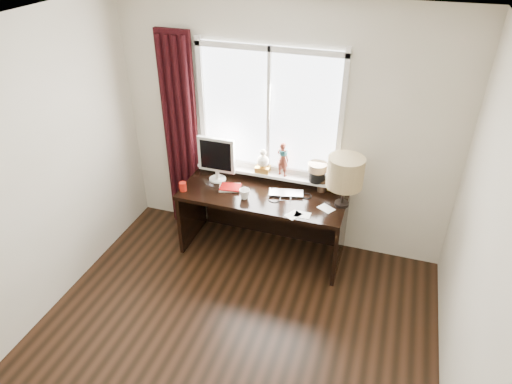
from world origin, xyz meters
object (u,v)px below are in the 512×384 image
(red_cup, at_px, (183,187))
(table_lamp, at_px, (345,173))
(mug, at_px, (244,194))
(monitor, at_px, (216,157))
(laptop, at_px, (286,193))
(desk, at_px, (265,208))

(red_cup, bearing_deg, table_lamp, 8.58)
(mug, distance_m, monitor, 0.52)
(red_cup, bearing_deg, laptop, 14.17)
(laptop, distance_m, mug, 0.43)
(monitor, xyz_separation_m, table_lamp, (1.35, -0.07, 0.09))
(desk, bearing_deg, mug, -121.49)
(laptop, relative_size, monitor, 0.71)
(laptop, distance_m, monitor, 0.82)
(mug, distance_m, table_lamp, 1.01)
(desk, bearing_deg, monitor, 178.62)
(table_lamp, bearing_deg, red_cup, -171.42)
(desk, bearing_deg, table_lamp, -4.38)
(mug, bearing_deg, monitor, 147.24)
(table_lamp, bearing_deg, mug, -169.17)
(laptop, xyz_separation_m, mug, (-0.38, -0.20, 0.04))
(laptop, height_order, mug, mug)
(desk, relative_size, monitor, 3.47)
(desk, xyz_separation_m, table_lamp, (0.80, -0.06, 0.61))
(red_cup, bearing_deg, mug, 5.25)
(laptop, height_order, table_lamp, table_lamp)
(laptop, distance_m, table_lamp, 0.67)
(mug, xyz_separation_m, red_cup, (-0.65, -0.06, -0.01))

